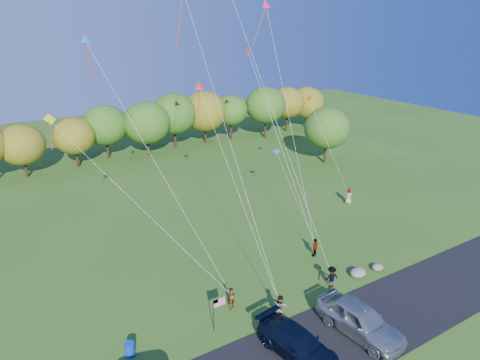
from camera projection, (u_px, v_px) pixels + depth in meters
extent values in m
plane|color=#2D5618|center=(276.00, 312.00, 28.09)|extent=(140.00, 140.00, 0.00)
cube|color=black|center=(317.00, 349.00, 24.89)|extent=(44.00, 6.00, 0.06)
cylinder|color=#332012|center=(36.00, 158.00, 54.36)|extent=(0.36, 0.36, 3.01)
ellipsoid|color=#265717|center=(32.00, 134.00, 53.28)|extent=(4.85, 4.85, 4.37)
cylinder|color=#332012|center=(77.00, 153.00, 56.40)|extent=(0.36, 0.36, 2.89)
ellipsoid|color=#345F17|center=(73.00, 127.00, 55.15)|extent=(6.48, 6.48, 5.83)
cylinder|color=#332012|center=(112.00, 155.00, 56.49)|extent=(0.36, 0.36, 2.34)
ellipsoid|color=#345F17|center=(110.00, 133.00, 55.42)|extent=(5.68, 5.68, 5.11)
cylinder|color=#332012|center=(150.00, 147.00, 59.83)|extent=(0.36, 0.36, 2.69)
ellipsoid|color=#265717|center=(148.00, 121.00, 58.55)|extent=(7.05, 7.05, 6.34)
cylinder|color=#332012|center=(171.00, 138.00, 63.36)|extent=(0.36, 0.36, 3.06)
ellipsoid|color=#345F17|center=(170.00, 114.00, 62.07)|extent=(6.54, 6.54, 5.89)
cylinder|color=#332012|center=(210.00, 135.00, 65.36)|extent=(0.36, 0.36, 2.80)
ellipsoid|color=#265717|center=(210.00, 113.00, 64.15)|extent=(6.33, 6.33, 5.70)
cylinder|color=#332012|center=(247.00, 133.00, 66.61)|extent=(0.36, 0.36, 2.73)
ellipsoid|color=#345F17|center=(248.00, 114.00, 65.52)|extent=(5.38, 5.38, 4.85)
cylinder|color=#332012|center=(266.00, 126.00, 70.78)|extent=(0.36, 0.36, 3.08)
ellipsoid|color=#345F17|center=(266.00, 105.00, 69.57)|extent=(5.80, 5.80, 5.22)
cylinder|color=#332012|center=(287.00, 123.00, 72.63)|extent=(0.36, 0.36, 2.93)
ellipsoid|color=#265717|center=(288.00, 101.00, 71.32)|extent=(6.98, 6.98, 6.28)
cylinder|color=#332012|center=(306.00, 119.00, 76.12)|extent=(0.36, 0.36, 2.72)
ellipsoid|color=#265717|center=(307.00, 101.00, 74.98)|extent=(5.83, 5.83, 5.24)
cylinder|color=#332012|center=(325.00, 153.00, 56.89)|extent=(0.36, 0.36, 2.80)
ellipsoid|color=#265717|center=(327.00, 128.00, 55.71)|extent=(6.00, 6.00, 5.40)
imported|color=black|center=(298.00, 344.00, 24.14)|extent=(2.91, 5.59, 1.55)
imported|color=#949B9E|center=(360.00, 320.00, 25.79)|extent=(2.84, 5.92, 1.95)
imported|color=#4C4C59|center=(232.00, 298.00, 28.17)|extent=(0.68, 0.60, 1.56)
imported|color=#4C4C59|center=(281.00, 308.00, 27.01)|extent=(0.90, 0.70, 1.81)
imported|color=#4C4C59|center=(331.00, 277.00, 30.41)|extent=(1.18, 0.82, 1.66)
imported|color=#4C4C59|center=(315.00, 247.00, 34.48)|extent=(0.99, 0.77, 1.56)
imported|color=#4C4C59|center=(349.00, 196.00, 44.36)|extent=(0.95, 0.94, 1.66)
cylinder|color=#0B35B0|center=(130.00, 349.00, 24.31)|extent=(0.57, 0.57, 0.85)
cylinder|color=black|center=(214.00, 316.00, 25.97)|extent=(0.05, 0.05, 2.26)
cube|color=red|center=(219.00, 302.00, 25.88)|extent=(0.82, 0.54, 0.02)
cube|color=navy|center=(216.00, 301.00, 25.71)|extent=(0.33, 0.02, 0.25)
ellipsoid|color=gray|center=(358.00, 273.00, 31.87)|extent=(1.29, 1.01, 0.64)
ellipsoid|color=slate|center=(378.00, 267.00, 32.71)|extent=(0.94, 0.78, 0.49)
cone|color=blue|center=(85.00, 40.00, 27.33)|extent=(0.77, 0.34, 0.72)
cone|color=red|center=(248.00, 51.00, 35.35)|extent=(0.75, 0.54, 0.71)
cone|color=#E71053|center=(266.00, 5.00, 38.07)|extent=(1.04, 0.53, 0.94)
cube|color=#D8460F|center=(309.00, 98.00, 41.30)|extent=(0.69, 0.18, 0.68)
cube|color=#E3FF15|center=(50.00, 119.00, 27.73)|extent=(0.69, 0.49, 0.79)
cube|color=blue|center=(277.00, 152.00, 41.48)|extent=(0.63, 0.40, 0.71)
cone|color=red|center=(199.00, 87.00, 33.17)|extent=(0.91, 0.64, 0.76)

